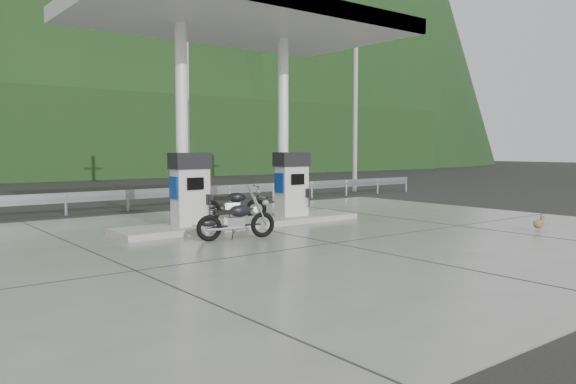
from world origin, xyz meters
TOP-DOWN VIEW (x-y plane):
  - ground at (0.00, 0.00)m, footprint 160.00×160.00m
  - forecourt_apron at (0.00, 0.00)m, footprint 18.00×14.00m
  - pump_island at (0.00, 2.50)m, footprint 7.00×1.40m
  - gas_pump_left at (-1.60, 2.50)m, footprint 0.95×0.55m
  - gas_pump_right at (1.60, 2.50)m, footprint 0.95×0.55m
  - canopy_column_left at (-1.60, 2.90)m, footprint 0.30×0.30m
  - canopy_column_right at (1.60, 2.90)m, footprint 0.30×0.30m
  - canopy_roof at (0.00, 2.50)m, footprint 8.50×5.00m
  - guardrail at (0.00, 8.00)m, footprint 26.00×0.16m
  - road at (0.00, 11.50)m, footprint 60.00×7.00m
  - utility_pole_b at (2.00, 9.50)m, footprint 0.22×0.22m
  - utility_pole_c at (11.00, 9.50)m, footprint 0.22×0.22m
  - tree_band at (0.00, 30.00)m, footprint 80.00×6.00m
  - motorcycle_left at (-1.35, 0.78)m, footprint 1.84×0.89m
  - motorcycle_right at (0.40, 3.67)m, footprint 1.90×1.19m
  - duck at (5.20, -2.84)m, footprint 0.50×0.17m

SIDE VIEW (x-z plane):
  - ground at x=0.00m, z-range 0.00..0.00m
  - road at x=0.00m, z-range 0.00..0.01m
  - forecourt_apron at x=0.00m, z-range 0.00..0.02m
  - pump_island at x=0.00m, z-range 0.02..0.17m
  - duck at x=5.20m, z-range 0.02..0.37m
  - motorcycle_left at x=-1.35m, z-range 0.02..0.86m
  - motorcycle_right at x=0.40m, z-range 0.02..0.88m
  - guardrail at x=0.00m, z-range 0.00..1.42m
  - gas_pump_left at x=-1.60m, z-range 0.17..1.97m
  - gas_pump_right at x=1.60m, z-range 0.17..1.97m
  - canopy_column_left at x=-1.60m, z-range 0.17..5.17m
  - canopy_column_right at x=1.60m, z-range 0.17..5.17m
  - tree_band at x=0.00m, z-range 0.00..6.00m
  - utility_pole_b at x=2.00m, z-range 0.00..8.00m
  - utility_pole_c at x=11.00m, z-range 0.00..8.00m
  - canopy_roof at x=0.00m, z-range 5.17..5.57m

